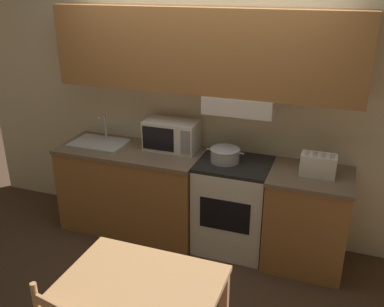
# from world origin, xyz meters

# --- Properties ---
(ground_plane) EXTENTS (16.00, 16.00, 0.00)m
(ground_plane) POSITION_xyz_m (0.00, 0.00, 0.00)
(ground_plane) COLOR #4C3828
(wall_back) EXTENTS (5.20, 0.38, 2.55)m
(wall_back) POSITION_xyz_m (0.01, -0.07, 1.56)
(wall_back) COLOR beige
(wall_back) RESTS_ON ground_plane
(lower_counter_main) EXTENTS (1.44, 0.63, 0.89)m
(lower_counter_main) POSITION_xyz_m (-0.69, -0.31, 0.45)
(lower_counter_main) COLOR #A36B38
(lower_counter_main) RESTS_ON ground_plane
(lower_counter_right_stub) EXTENTS (0.71, 0.63, 0.89)m
(lower_counter_right_stub) POSITION_xyz_m (1.05, -0.31, 0.45)
(lower_counter_right_stub) COLOR #A36B38
(lower_counter_right_stub) RESTS_ON ground_plane
(stove_range) EXTENTS (0.66, 0.58, 0.89)m
(stove_range) POSITION_xyz_m (0.36, -0.29, 0.45)
(stove_range) COLOR white
(stove_range) RESTS_ON ground_plane
(cooking_pot) EXTENTS (0.35, 0.28, 0.13)m
(cooking_pot) POSITION_xyz_m (0.27, -0.29, 0.96)
(cooking_pot) COLOR #B7BABF
(cooking_pot) RESTS_ON stove_range
(microwave) EXTENTS (0.52, 0.29, 0.29)m
(microwave) POSITION_xyz_m (-0.30, -0.18, 1.04)
(microwave) COLOR white
(microwave) RESTS_ON lower_counter_main
(toaster) EXTENTS (0.31, 0.16, 0.19)m
(toaster) POSITION_xyz_m (1.10, -0.31, 0.99)
(toaster) COLOR white
(toaster) RESTS_ON lower_counter_right_stub
(sink_basin) EXTENTS (0.55, 0.38, 0.28)m
(sink_basin) POSITION_xyz_m (-1.04, -0.31, 0.91)
(sink_basin) COLOR #B7BABF
(sink_basin) RESTS_ON lower_counter_main
(dining_table) EXTENTS (0.97, 0.72, 0.75)m
(dining_table) POSITION_xyz_m (0.21, -1.94, 0.63)
(dining_table) COLOR tan
(dining_table) RESTS_ON ground_plane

